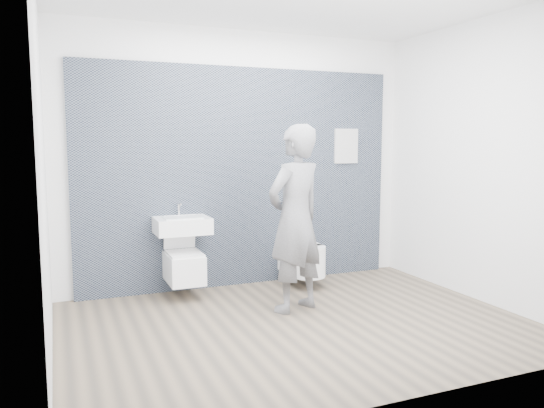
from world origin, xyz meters
name	(u,v)px	position (x,y,z in m)	size (l,w,h in m)	color
ground	(298,324)	(0.00, 0.00, 0.00)	(4.00, 4.00, 0.00)	brown
room_shell	(299,125)	(0.00, 0.00, 1.74)	(4.00, 4.00, 4.00)	silver
tile_wall	(243,283)	(0.00, 1.47, 0.00)	(3.60, 0.06, 2.40)	black
washbasin	(182,225)	(-0.74, 1.23, 0.75)	(0.55, 0.41, 0.41)	white
toilet_square	(184,265)	(-0.74, 1.19, 0.33)	(0.35, 0.50, 0.68)	white
toilet_rounded	(304,259)	(0.60, 1.12, 0.30)	(0.37, 0.63, 0.34)	white
info_placard	(344,273)	(1.29, 1.43, 0.00)	(0.31, 0.03, 0.41)	white
visitor	(295,219)	(0.14, 0.38, 0.88)	(0.64, 0.42, 1.76)	slate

